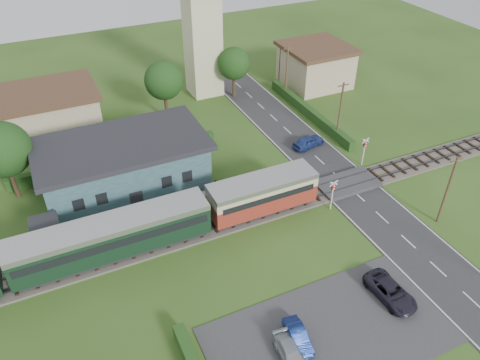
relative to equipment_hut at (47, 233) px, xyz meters
name	(u,v)px	position (x,y,z in m)	size (l,w,h in m)	color
ground	(268,226)	(18.00, -5.20, -1.75)	(120.00, 120.00, 0.00)	#2D4C19
railway_track	(258,212)	(18.00, -3.20, -1.64)	(76.00, 3.20, 0.49)	#4C443D
road	(359,196)	(28.00, -5.20, -1.72)	(6.00, 70.00, 0.05)	#28282B
car_park	(329,335)	(16.50, -17.20, -1.71)	(17.00, 9.00, 0.08)	#333335
crossing_deck	(347,184)	(28.00, -3.20, -1.52)	(6.20, 3.40, 0.45)	#333335
platform	(143,220)	(8.00, 0.00, -1.52)	(30.00, 3.00, 0.45)	gray
equipment_hut	(47,233)	(0.00, 0.00, 0.00)	(2.30, 2.30, 2.55)	beige
station_building	(124,165)	(8.00, 5.79, 0.95)	(16.00, 9.00, 5.30)	#285157
train	(72,248)	(1.62, -3.20, 0.43)	(43.20, 2.90, 3.40)	#232328
church_tower	(202,17)	(23.00, 22.80, 8.48)	(6.00, 6.00, 17.60)	beige
house_west	(51,112)	(3.00, 19.80, 1.04)	(10.80, 8.80, 5.50)	tan
house_east	(316,65)	(38.00, 18.80, 1.05)	(8.80, 8.80, 5.50)	tan
hedge_roadside	(309,112)	(32.20, 10.80, -1.15)	(0.80, 18.00, 1.20)	#193814
hedge_station	(117,159)	(8.00, 10.30, -1.10)	(22.00, 0.80, 1.30)	#193814
tree_a	(2,150)	(-2.00, 8.80, 3.63)	(5.20, 5.20, 8.00)	#332316
tree_b	(164,81)	(16.00, 17.80, 3.27)	(4.60, 4.60, 7.34)	#332316
tree_c	(234,64)	(26.00, 19.80, 2.91)	(4.20, 4.20, 6.78)	#332316
utility_pole_b	(447,190)	(32.20, -11.20, 1.88)	(1.40, 0.22, 7.00)	#473321
utility_pole_c	(340,111)	(32.20, 4.80, 1.88)	(1.40, 0.22, 7.00)	#473321
utility_pole_d	(287,72)	(32.20, 16.80, 1.88)	(1.40, 0.22, 7.00)	#473321
crossing_signal_near	(333,191)	(24.40, -5.61, 0.39)	(0.84, 0.28, 3.28)	silver
crossing_signal_far	(365,148)	(31.60, -0.81, 0.39)	(0.84, 0.28, 3.28)	silver
streetlamp_east	(280,60)	(34.00, 21.80, 1.29)	(0.30, 0.30, 5.15)	#3F3F47
car_on_road	(308,141)	(28.30, 4.67, -1.04)	(1.56, 3.87, 1.32)	navy
car_park_blue	(298,336)	(14.23, -16.71, -1.14)	(1.12, 3.22, 1.06)	navy
car_park_silver	(291,355)	(13.09, -17.75, -1.14)	(1.48, 3.65, 1.06)	#A1A9B2
car_park_dark	(390,291)	(22.50, -16.32, -1.05)	(2.05, 4.44, 1.23)	#232230
pedestrian_near	(216,188)	(15.26, 0.35, -0.41)	(0.65, 0.42, 1.78)	gray
pedestrian_far	(90,223)	(3.49, 0.34, -0.48)	(0.79, 0.62, 1.63)	gray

